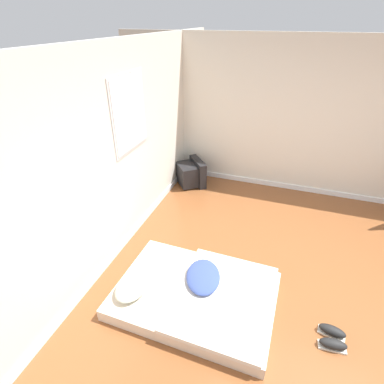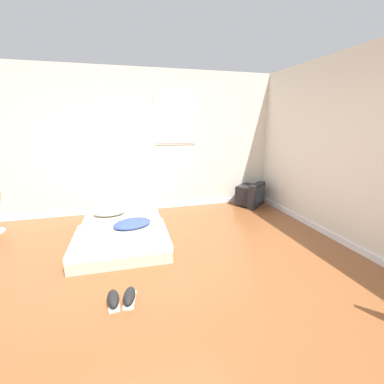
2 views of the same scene
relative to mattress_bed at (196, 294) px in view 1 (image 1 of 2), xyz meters
The scene contains 6 objects.
ground_plane 1.46m from the mattress_bed, 79.65° to the right, with size 20.00×20.00×0.00m, color brown.
wall_back 1.77m from the mattress_bed, 78.14° to the left, with size 7.90×0.08×2.60m.
wall_right 3.57m from the mattress_bed, 25.28° to the right, with size 0.08×7.80×2.60m.
mattress_bed is the anchor object (origin of this frame).
crt_tv 2.75m from the mattress_bed, 20.33° to the left, with size 0.68×0.67×0.48m.
sneaker_pair 1.44m from the mattress_bed, 90.71° to the right, with size 0.29×0.27×0.10m.
Camera 1 is at (-2.45, 0.72, 2.80)m, focal length 28.00 mm.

